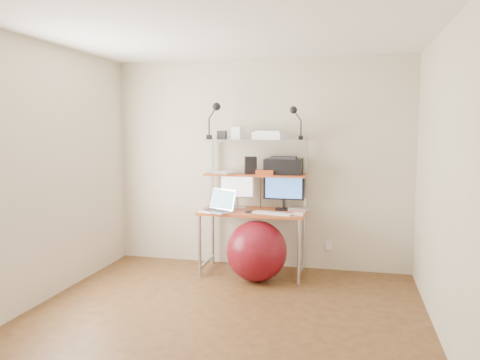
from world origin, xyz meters
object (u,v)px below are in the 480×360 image
(laptop, at_px, (220,207))
(printer, at_px, (284,166))
(monitor_black, at_px, (284,190))
(exercise_ball, at_px, (257,251))
(monitor_silver, at_px, (237,188))

(laptop, relative_size, printer, 1.05)
(monitor_black, bearing_deg, exercise_ball, -121.83)
(monitor_silver, xyz_separation_m, monitor_black, (0.55, 0.01, -0.01))
(monitor_silver, distance_m, exercise_ball, 0.81)
(printer, bearing_deg, monitor_black, -77.01)
(printer, bearing_deg, laptop, -155.81)
(monitor_black, distance_m, laptop, 0.76)
(monitor_black, xyz_separation_m, laptop, (-0.69, -0.28, -0.18))
(monitor_black, relative_size, printer, 1.08)
(monitor_silver, relative_size, monitor_black, 0.97)
(monitor_black, xyz_separation_m, exercise_ball, (-0.24, -0.39, -0.64))
(laptop, distance_m, printer, 0.87)
(monitor_black, bearing_deg, printer, 103.87)
(monitor_silver, relative_size, exercise_ball, 0.68)
(monitor_silver, distance_m, laptop, 0.35)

